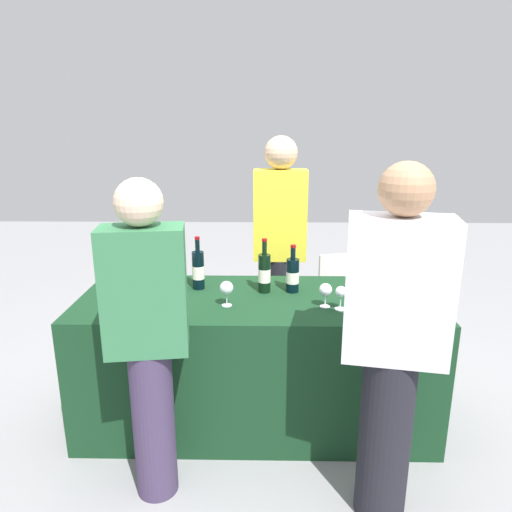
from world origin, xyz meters
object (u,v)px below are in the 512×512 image
object	(u,v)px
ice_bucket	(161,277)
wine_glass_1	(143,288)
guest_0	(148,334)
guest_1	(393,341)
wine_glass_2	(227,289)
wine_bottle_2	(264,273)
wine_glass_4	(341,293)
wine_glass_3	(326,291)
wine_bottle_3	(293,275)
server_pouring	(280,245)
menu_board	(347,301)
wine_bottle_1	(198,270)
wine_glass_0	(125,286)
wine_bottle_4	(377,275)
wine_glass_5	(381,286)
wine_bottle_0	(130,271)

from	to	relation	value
ice_bucket	wine_glass_1	bearing A→B (deg)	-106.51
wine_glass_1	guest_0	world-z (taller)	guest_0
guest_0	guest_1	distance (m)	1.09
ice_bucket	wine_glass_2	bearing A→B (deg)	-28.47
wine_bottle_2	wine_glass_4	size ratio (longest dim) A/B	2.48
wine_bottle_2	wine_glass_3	size ratio (longest dim) A/B	2.42
wine_bottle_3	wine_glass_4	world-z (taller)	wine_bottle_3
ice_bucket	server_pouring	bearing A→B (deg)	39.16
wine_glass_4	ice_bucket	xyz separation A→B (m)	(-1.03, 0.26, -0.01)
wine_glass_1	menu_board	bearing A→B (deg)	38.95
wine_bottle_2	wine_glass_1	size ratio (longest dim) A/B	2.45
menu_board	ice_bucket	bearing A→B (deg)	-159.55
wine_bottle_1	guest_1	bearing A→B (deg)	-42.38
guest_1	wine_glass_0	bearing A→B (deg)	166.00
wine_bottle_4	ice_bucket	distance (m)	1.28
wine_bottle_4	ice_bucket	xyz separation A→B (m)	(-1.28, -0.00, -0.02)
wine_glass_0	server_pouring	xyz separation A→B (m)	(0.88, 0.80, 0.03)
wine_bottle_1	wine_glass_5	world-z (taller)	wine_bottle_1
wine_bottle_4	wine_glass_5	distance (m)	0.15
wine_bottle_1	wine_glass_1	xyz separation A→B (m)	(-0.27, -0.26, -0.03)
wine_bottle_4	wine_glass_3	world-z (taller)	wine_bottle_4
wine_bottle_1	ice_bucket	world-z (taller)	wine_bottle_1
wine_bottle_3	guest_0	bearing A→B (deg)	-134.48
wine_glass_1	wine_glass_5	size ratio (longest dim) A/B	0.96
wine_bottle_2	server_pouring	world-z (taller)	server_pouring
wine_bottle_0	wine_glass_4	size ratio (longest dim) A/B	2.33
wine_bottle_4	wine_glass_1	size ratio (longest dim) A/B	2.28
wine_glass_3	guest_1	bearing A→B (deg)	-69.83
wine_glass_5	wine_bottle_4	bearing A→B (deg)	86.85
wine_bottle_1	server_pouring	bearing A→B (deg)	46.33
wine_glass_2	wine_bottle_0	bearing A→B (deg)	155.58
wine_bottle_0	server_pouring	world-z (taller)	server_pouring
guest_1	menu_board	size ratio (longest dim) A/B	2.06
wine_bottle_3	guest_1	world-z (taller)	guest_1
wine_bottle_0	wine_glass_1	xyz separation A→B (m)	(0.14, -0.25, -0.01)
wine_bottle_0	wine_bottle_3	bearing A→B (deg)	-2.50
wine_bottle_3	wine_glass_2	distance (m)	0.44
wine_glass_1	guest_1	xyz separation A→B (m)	(1.22, -0.61, -0.01)
wine_glass_2	wine_bottle_2	bearing A→B (deg)	47.35
wine_bottle_3	wine_glass_1	size ratio (longest dim) A/B	2.17
ice_bucket	guest_1	distance (m)	1.42
wine_bottle_3	wine_glass_2	xyz separation A→B (m)	(-0.38, -0.23, -0.01)
wine_bottle_4	guest_1	xyz separation A→B (m)	(-0.12, -0.81, -0.03)
wine_bottle_2	wine_glass_0	distance (m)	0.80
wine_bottle_2	wine_bottle_4	xyz separation A→B (m)	(0.67, -0.00, -0.01)
menu_board	wine_glass_3	bearing A→B (deg)	-120.78
guest_0	wine_bottle_3	bearing A→B (deg)	37.78
wine_bottle_0	menu_board	distance (m)	1.78
wine_bottle_3	wine_bottle_4	size ratio (longest dim) A/B	0.95
wine_bottle_2	guest_0	size ratio (longest dim) A/B	0.21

